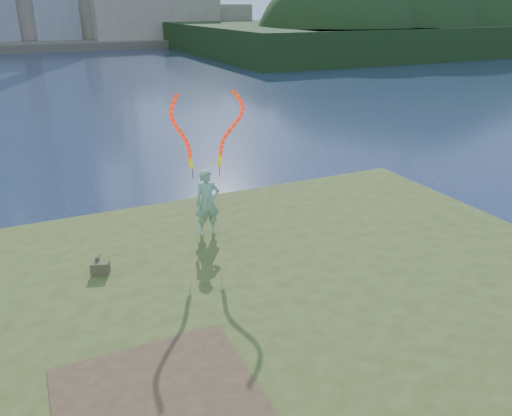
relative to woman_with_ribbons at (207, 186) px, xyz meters
name	(u,v)px	position (x,y,z in m)	size (l,w,h in m)	color
ground	(217,308)	(-0.71, -2.45, -2.19)	(320.00, 320.00, 0.00)	#192640
grassy_knoll	(258,353)	(-0.71, -4.74, -1.85)	(20.00, 18.00, 0.80)	#39491A
dirt_patch	(159,399)	(-2.91, -5.65, -1.38)	(3.20, 3.00, 0.02)	#47331E
far_shore	(32,41)	(-0.71, 92.55, -1.59)	(320.00, 40.00, 1.20)	#4F4A3A
wooded_hill	(418,46)	(58.86, 57.51, -2.03)	(78.00, 50.00, 63.00)	black
woman_with_ribbons	(207,186)	(0.00, 0.00, 0.00)	(2.13, 0.51, 4.21)	#1B7133
canvas_bag	(100,267)	(-3.09, -1.03, -1.23)	(0.48, 0.54, 0.40)	#484429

